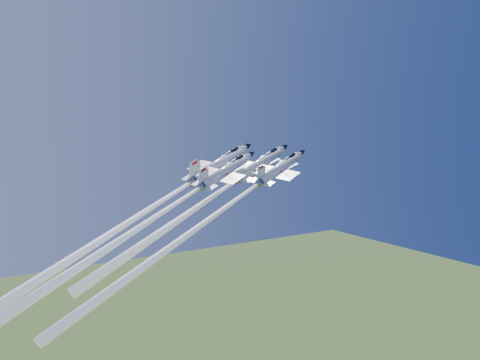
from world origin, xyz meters
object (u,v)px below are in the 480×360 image
jet_right (206,221)px  jet_slot (157,216)px  jet_lead (204,202)px  jet_left (125,224)px

jet_right → jet_slot: 7.94m
jet_lead → jet_slot: jet_lead is taller
jet_left → jet_slot: size_ratio=1.34×
jet_lead → jet_slot: (-11.43, -5.09, -0.63)m
jet_lead → jet_right: 11.05m
jet_left → jet_right: size_ratio=1.24×
jet_lead → jet_left: jet_left is taller
jet_left → jet_right: 15.51m
jet_lead → jet_slot: size_ratio=1.04×
jet_left → jet_slot: bearing=-1.0°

